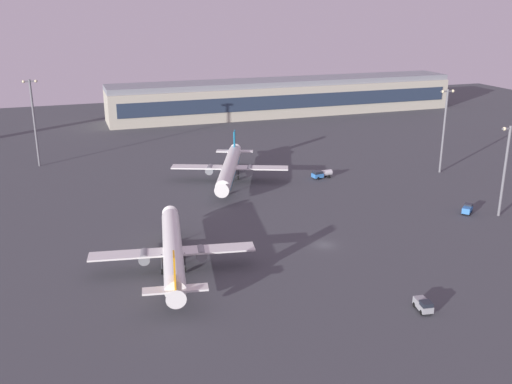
# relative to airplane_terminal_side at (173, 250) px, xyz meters

# --- Properties ---
(ground_plane) EXTENTS (416.00, 416.00, 0.00)m
(ground_plane) POSITION_rel_airplane_terminal_side_xyz_m (33.69, 1.25, -4.06)
(ground_plane) COLOR #424449
(terminal_building) EXTENTS (164.27, 22.40, 16.40)m
(terminal_building) POSITION_rel_airplane_terminal_side_xyz_m (82.50, 149.06, 4.03)
(terminal_building) COLOR #B2AD99
(terminal_building) RESTS_ON ground
(airplane_terminal_side) EXTENTS (32.68, 41.81, 10.75)m
(airplane_terminal_side) POSITION_rel_airplane_terminal_side_xyz_m (0.00, 0.00, 0.00)
(airplane_terminal_side) COLOR silver
(airplane_terminal_side) RESTS_ON ground
(airplane_mid_apron) EXTENTS (33.65, 42.68, 11.42)m
(airplane_mid_apron) POSITION_rel_airplane_terminal_side_xyz_m (27.27, 53.27, 0.25)
(airplane_mid_apron) COLOR silver
(airplane_mid_apron) RESTS_ON ground
(cargo_loader) EXTENTS (4.40, 4.20, 2.25)m
(cargo_loader) POSITION_rel_airplane_terminal_side_xyz_m (76.31, 7.87, -2.89)
(cargo_loader) COLOR #3372BF
(cargo_loader) RESTS_ON ground
(baggage_tractor) EXTENTS (2.52, 4.37, 2.25)m
(baggage_tractor) POSITION_rel_airplane_terminal_side_xyz_m (37.60, -30.29, -2.89)
(baggage_tractor) COLOR gray
(baggage_tractor) RESTS_ON ground
(fuel_truck) EXTENTS (6.51, 3.05, 2.35)m
(fuel_truck) POSITION_rel_airplane_terminal_side_xyz_m (54.51, 47.72, -2.70)
(fuel_truck) COLOR #3372BF
(fuel_truck) RESTS_ON ground
(apron_light_west) EXTENTS (4.80, 0.90, 25.83)m
(apron_light_west) POSITION_rel_airplane_terminal_side_xyz_m (92.27, 41.63, 10.69)
(apron_light_west) COLOR slate
(apron_light_west) RESTS_ON ground
(apron_light_central) EXTENTS (4.80, 0.90, 22.75)m
(apron_light_central) POSITION_rel_airplane_terminal_side_xyz_m (82.75, 3.98, 9.11)
(apron_light_central) COLOR slate
(apron_light_central) RESTS_ON ground
(apron_light_east) EXTENTS (4.80, 0.90, 27.82)m
(apron_light_east) POSITION_rel_airplane_terminal_side_xyz_m (-26.43, 89.57, 11.72)
(apron_light_east) COLOR slate
(apron_light_east) RESTS_ON ground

